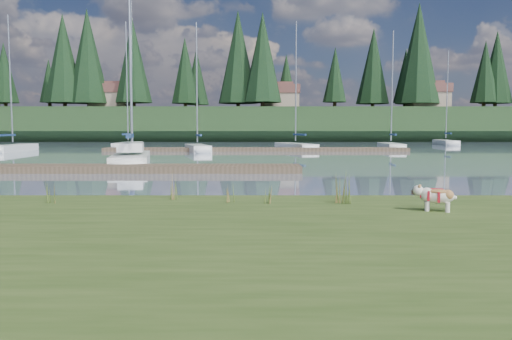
{
  "coord_description": "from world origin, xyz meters",
  "views": [
    {
      "loc": [
        2.05,
        -13.04,
        1.89
      ],
      "look_at": [
        2.04,
        -0.5,
        0.86
      ],
      "focal_mm": 35.0,
      "sensor_mm": 36.0,
      "label": 1
    }
  ],
  "objects": [
    {
      "name": "conifer_4",
      "position": [
        3.0,
        66.0,
        13.09
      ],
      "size": [
        6.16,
        6.16,
        15.1
      ],
      "color": "#382619",
      "rests_on": "ridge"
    },
    {
      "name": "sailboat_main",
      "position": [
        -4.81,
        14.41,
        0.42
      ],
      "size": [
        3.46,
        9.18,
        12.94
      ],
      "rotation": [
        0.0,
        0.0,
        1.76
      ],
      "color": "silver",
      "rests_on": "ground"
    },
    {
      "name": "house_1",
      "position": [
        6.0,
        71.0,
        7.31
      ],
      "size": [
        6.3,
        5.3,
        4.65
      ],
      "color": "gray",
      "rests_on": "ridge"
    },
    {
      "name": "sailboat_bg_0",
      "position": [
        -18.89,
        30.4,
        0.32
      ],
      "size": [
        1.94,
        8.08,
        11.61
      ],
      "rotation": [
        0.0,
        0.0,
        1.62
      ],
      "color": "silver",
      "rests_on": "ground"
    },
    {
      "name": "conifer_6",
      "position": [
        28.0,
        68.0,
        13.99
      ],
      "size": [
        7.04,
        7.04,
        17.0
      ],
      "color": "#382619",
      "rests_on": "ridge"
    },
    {
      "name": "weed_3",
      "position": [
        -2.24,
        -2.74,
        0.56
      ],
      "size": [
        0.17,
        0.14,
        0.5
      ],
      "color": "#475B23",
      "rests_on": "bank"
    },
    {
      "name": "dock_near",
      "position": [
        -4.0,
        9.0,
        0.15
      ],
      "size": [
        16.0,
        2.0,
        0.3
      ],
      "primitive_type": "cube",
      "color": "#4C3D2C",
      "rests_on": "ground"
    },
    {
      "name": "dock_far",
      "position": [
        2.0,
        30.0,
        0.15
      ],
      "size": [
        26.0,
        2.2,
        0.3
      ],
      "primitive_type": "cube",
      "color": "#4C3D2C",
      "rests_on": "ground"
    },
    {
      "name": "mud_lip",
      "position": [
        0.0,
        -1.6,
        0.07
      ],
      "size": [
        60.0,
        0.5,
        0.14
      ],
      "primitive_type": "cube",
      "color": "#33281C",
      "rests_on": "ground"
    },
    {
      "name": "bank",
      "position": [
        0.0,
        -6.0,
        0.17
      ],
      "size": [
        60.0,
        9.0,
        0.35
      ],
      "primitive_type": "cube",
      "color": "#364A1C",
      "rests_on": "ground"
    },
    {
      "name": "bulldog",
      "position": [
        5.44,
        -3.73,
        0.65
      ],
      "size": [
        0.8,
        0.52,
        0.47
      ],
      "rotation": [
        0.0,
        0.0,
        2.77
      ],
      "color": "silver",
      "rests_on": "bank"
    },
    {
      "name": "house_2",
      "position": [
        30.0,
        69.0,
        7.31
      ],
      "size": [
        6.3,
        5.3,
        4.65
      ],
      "color": "gray",
      "rests_on": "ridge"
    },
    {
      "name": "weed_4",
      "position": [
        2.27,
        -2.76,
        0.57
      ],
      "size": [
        0.17,
        0.14,
        0.52
      ],
      "color": "#475B23",
      "rests_on": "bank"
    },
    {
      "name": "sailboat_bg_5",
      "position": [
        25.13,
        48.26,
        0.32
      ],
      "size": [
        2.52,
        8.1,
        11.39
      ],
      "rotation": [
        0.0,
        0.0,
        1.45
      ],
      "color": "silver",
      "rests_on": "ground"
    },
    {
      "name": "conifer_5",
      "position": [
        15.0,
        70.0,
        10.83
      ],
      "size": [
        3.96,
        3.96,
        10.35
      ],
      "color": "#382619",
      "rests_on": "ridge"
    },
    {
      "name": "weed_0",
      "position": [
        0.21,
        -2.15,
        0.63
      ],
      "size": [
        0.17,
        0.14,
        0.67
      ],
      "color": "#475B23",
      "rests_on": "bank"
    },
    {
      "name": "weed_2",
      "position": [
        3.79,
        -2.71,
        0.68
      ],
      "size": [
        0.17,
        0.14,
        0.79
      ],
      "color": "#475B23",
      "rests_on": "bank"
    },
    {
      "name": "weed_5",
      "position": [
        3.92,
        -2.78,
        0.65
      ],
      "size": [
        0.17,
        0.14,
        0.72
      ],
      "color": "#475B23",
      "rests_on": "bank"
    },
    {
      "name": "conifer_2",
      "position": [
        -25.0,
        68.0,
        13.54
      ],
      "size": [
        6.6,
        6.6,
        16.05
      ],
      "color": "#382619",
      "rests_on": "ridge"
    },
    {
      "name": "sailboat_bg_1",
      "position": [
        -10.83,
        37.58,
        0.33
      ],
      "size": [
        2.11,
        8.52,
        12.53
      ],
      "rotation": [
        0.0,
        0.0,
        1.62
      ],
      "color": "silver",
      "rests_on": "ground"
    },
    {
      "name": "sailboat_bg_3",
      "position": [
        5.5,
        34.38,
        0.32
      ],
      "size": [
        3.95,
        8.23,
        11.92
      ],
      "rotation": [
        0.0,
        0.0,
        1.87
      ],
      "color": "silver",
      "rests_on": "ground"
    },
    {
      "name": "house_0",
      "position": [
        -22.0,
        70.0,
        7.31
      ],
      "size": [
        6.3,
        5.3,
        4.65
      ],
      "color": "gray",
      "rests_on": "ridge"
    },
    {
      "name": "conifer_1",
      "position": [
        -40.0,
        71.0,
        11.28
      ],
      "size": [
        4.4,
        4.4,
        11.3
      ],
      "color": "#382619",
      "rests_on": "ridge"
    },
    {
      "name": "ridge",
      "position": [
        0.0,
        73.0,
        2.5
      ],
      "size": [
        200.0,
        20.0,
        5.0
      ],
      "primitive_type": "cube",
      "color": "black",
      "rests_on": "ground"
    },
    {
      "name": "sailboat_bg_2",
      "position": [
        -3.13,
        29.89,
        0.33
      ],
      "size": [
        3.19,
        7.32,
        10.9
      ],
      "rotation": [
        0.0,
        0.0,
        1.83
      ],
      "color": "silver",
      "rests_on": "ground"
    },
    {
      "name": "conifer_3",
      "position": [
        -10.0,
        72.0,
        11.74
      ],
      "size": [
        4.84,
        4.84,
        12.25
      ],
      "color": "#382619",
      "rests_on": "ridge"
    },
    {
      "name": "ground",
      "position": [
        0.0,
        30.0,
        0.0
      ],
      "size": [
        200.0,
        200.0,
        0.0
      ],
      "primitive_type": "plane",
      "color": "#7C8DAA",
      "rests_on": "ground"
    },
    {
      "name": "weed_1",
      "position": [
        1.49,
        -2.61,
        0.53
      ],
      "size": [
        0.17,
        0.14,
        0.44
      ],
      "color": "#475B23",
      "rests_on": "bank"
    },
    {
      "name": "sailboat_bg_4",
      "position": [
        14.81,
        34.73,
        0.33
      ],
      "size": [
        2.03,
        7.61,
        11.13
      ],
      "rotation": [
        0.0,
        0.0,
        1.5
      ],
      "color": "silver",
      "rests_on": "ground"
    },
    {
      "name": "conifer_7",
      "position": [
        42.0,
        71.0,
        12.19
      ],
      "size": [
        5.28,
        5.28,
        13.2
      ],
      "color": "#382619",
      "rests_on": "ridge"
    }
  ]
}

